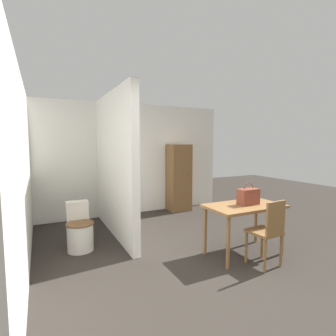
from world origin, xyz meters
TOP-DOWN VIEW (x-y plane):
  - ground_plane at (0.00, 0.00)m, footprint 16.00×16.00m
  - wall_back at (0.00, 3.88)m, footprint 4.82×0.12m
  - wall_left at (-1.97, 1.91)m, footprint 0.12×4.82m
  - partition_wall at (-0.56, 2.66)m, footprint 0.12×2.32m
  - dining_table at (0.89, 0.95)m, footprint 1.11×0.64m
  - wooden_chair at (0.90, 0.51)m, footprint 0.40×0.40m
  - toilet at (-1.24, 2.20)m, footprint 0.41×0.56m
  - handbag at (0.95, 0.94)m, footprint 0.30×0.16m
  - wooden_cabinet at (1.25, 3.58)m, footprint 0.51×0.45m

SIDE VIEW (x-z plane):
  - ground_plane at x=0.00m, z-range 0.00..0.00m
  - toilet at x=-1.24m, z-range -0.06..0.64m
  - wooden_chair at x=0.90m, z-range 0.04..0.94m
  - dining_table at x=0.89m, z-range 0.28..1.01m
  - wooden_cabinet at x=1.25m, z-range 0.00..1.59m
  - handbag at x=0.95m, z-range 0.69..1.01m
  - wall_back at x=0.00m, z-range 0.00..2.50m
  - wall_left at x=-1.97m, z-range 0.00..2.50m
  - partition_wall at x=-0.56m, z-range 0.00..2.50m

